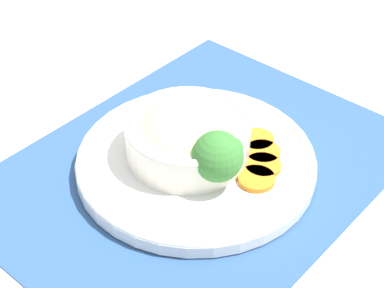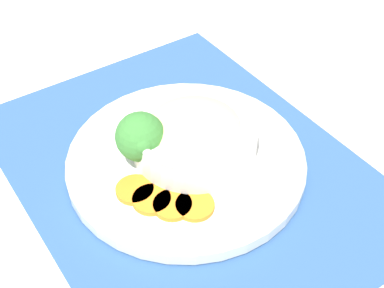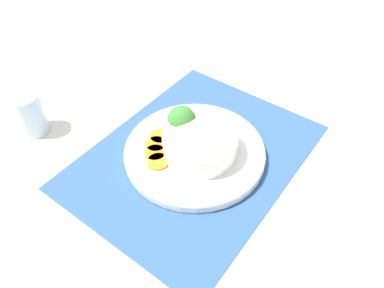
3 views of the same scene
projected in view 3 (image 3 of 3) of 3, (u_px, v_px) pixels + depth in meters
ground_plane at (195, 156)px, 0.80m from camera, size 4.00×4.00×0.00m
placemat at (195, 155)px, 0.80m from camera, size 0.53×0.42×0.00m
plate at (195, 151)px, 0.79m from camera, size 0.30×0.30×0.02m
bowl at (199, 143)px, 0.76m from camera, size 0.15×0.15×0.06m
broccoli_floret at (181, 120)px, 0.78m from camera, size 0.06×0.06×0.07m
carrot_slice_near at (160, 136)px, 0.81m from camera, size 0.04×0.04×0.01m
carrot_slice_middle at (156, 144)px, 0.79m from camera, size 0.04×0.04×0.01m
carrot_slice_far at (155, 153)px, 0.77m from camera, size 0.04×0.04×0.01m
carrot_slice_extra at (158, 162)px, 0.75m from camera, size 0.04×0.04×0.01m
water_glass at (30, 116)px, 0.82m from camera, size 0.06×0.06×0.10m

